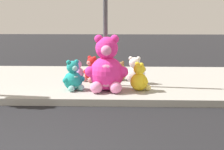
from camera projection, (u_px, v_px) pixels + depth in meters
sidewalk at (71, 81)px, 8.79m from camera, size 28.00×4.40×0.15m
sign_pole at (105, 15)px, 7.65m from camera, size 0.56×0.11×3.20m
plush_pink_large at (107, 69)px, 7.28m from camera, size 0.98×0.85×1.27m
plush_white at (135, 73)px, 8.13m from camera, size 0.53×0.48×0.69m
plush_lavender at (77, 71)px, 8.69m from camera, size 0.37×0.38×0.52m
plush_red at (92, 71)px, 8.40m from camera, size 0.47×0.47×0.66m
plush_brown at (120, 73)px, 8.55m from camera, size 0.35×0.37×0.51m
plush_teal at (73, 78)px, 7.38m from camera, size 0.48×0.50×0.70m
plush_yellow at (140, 79)px, 7.35m from camera, size 0.47×0.46×0.65m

